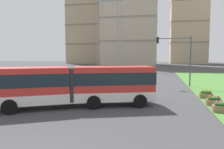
{
  "coord_description": "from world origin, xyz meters",
  "views": [
    {
      "loc": [
        4.35,
        -5.56,
        3.86
      ],
      "look_at": [
        0.38,
        12.71,
        2.2
      ],
      "focal_mm": 34.52,
      "sensor_mm": 36.0,
      "label": 1
    }
  ],
  "objects_px": {
    "car_grey_wagon": "(78,79)",
    "traffic_light_far_right": "(179,52)",
    "articulated_bus": "(77,85)",
    "flower_planter_3": "(221,107)",
    "flower_planter_5": "(206,94)",
    "apartment_tower_centre": "(188,24)",
    "flower_planter_4": "(214,101)",
    "apartment_tower_west": "(88,18)"
  },
  "relations": [
    {
      "from": "car_grey_wagon",
      "to": "flower_planter_4",
      "type": "bearing_deg",
      "value": -32.37
    },
    {
      "from": "flower_planter_3",
      "to": "apartment_tower_centre",
      "type": "xyz_separation_m",
      "value": [
        9.4,
        95.5,
        18.62
      ]
    },
    {
      "from": "flower_planter_3",
      "to": "apartment_tower_west",
      "type": "bearing_deg",
      "value": 113.81
    },
    {
      "from": "flower_planter_5",
      "to": "apartment_tower_centre",
      "type": "relative_size",
      "value": 0.03
    },
    {
      "from": "traffic_light_far_right",
      "to": "apartment_tower_west",
      "type": "relative_size",
      "value": 0.14
    },
    {
      "from": "flower_planter_4",
      "to": "apartment_tower_centre",
      "type": "xyz_separation_m",
      "value": [
        9.4,
        93.47,
        18.62
      ]
    },
    {
      "from": "flower_planter_3",
      "to": "traffic_light_far_right",
      "type": "distance_m",
      "value": 12.9
    },
    {
      "from": "flower_planter_4",
      "to": "car_grey_wagon",
      "type": "bearing_deg",
      "value": 147.63
    },
    {
      "from": "flower_planter_5",
      "to": "apartment_tower_centre",
      "type": "height_order",
      "value": "apartment_tower_centre"
    },
    {
      "from": "articulated_bus",
      "to": "car_grey_wagon",
      "type": "distance_m",
      "value": 12.33
    },
    {
      "from": "flower_planter_4",
      "to": "apartment_tower_centre",
      "type": "distance_m",
      "value": 95.77
    },
    {
      "from": "articulated_bus",
      "to": "apartment_tower_west",
      "type": "height_order",
      "value": "apartment_tower_west"
    },
    {
      "from": "flower_planter_3",
      "to": "traffic_light_far_right",
      "type": "height_order",
      "value": "traffic_light_far_right"
    },
    {
      "from": "flower_planter_5",
      "to": "traffic_light_far_right",
      "type": "relative_size",
      "value": 0.18
    },
    {
      "from": "flower_planter_5",
      "to": "flower_planter_3",
      "type": "bearing_deg",
      "value": -90.0
    },
    {
      "from": "car_grey_wagon",
      "to": "flower_planter_5",
      "type": "height_order",
      "value": "car_grey_wagon"
    },
    {
      "from": "apartment_tower_centre",
      "to": "flower_planter_4",
      "type": "bearing_deg",
      "value": -95.74
    },
    {
      "from": "apartment_tower_west",
      "to": "flower_planter_3",
      "type": "bearing_deg",
      "value": -66.19
    },
    {
      "from": "flower_planter_4",
      "to": "apartment_tower_west",
      "type": "xyz_separation_m",
      "value": [
        -38.51,
        85.22,
        21.71
      ]
    },
    {
      "from": "flower_planter_5",
      "to": "traffic_light_far_right",
      "type": "distance_m",
      "value": 8.45
    },
    {
      "from": "articulated_bus",
      "to": "apartment_tower_west",
      "type": "bearing_deg",
      "value": 107.95
    },
    {
      "from": "flower_planter_3",
      "to": "car_grey_wagon",
      "type": "bearing_deg",
      "value": 142.26
    },
    {
      "from": "flower_planter_3",
      "to": "apartment_tower_west",
      "type": "xyz_separation_m",
      "value": [
        -38.51,
        87.25,
        21.71
      ]
    },
    {
      "from": "articulated_bus",
      "to": "apartment_tower_centre",
      "type": "distance_m",
      "value": 99.26
    },
    {
      "from": "articulated_bus",
      "to": "flower_planter_4",
      "type": "xyz_separation_m",
      "value": [
        10.16,
        2.27,
        -1.23
      ]
    },
    {
      "from": "traffic_light_far_right",
      "to": "flower_planter_4",
      "type": "bearing_deg",
      "value": -79.95
    },
    {
      "from": "articulated_bus",
      "to": "traffic_light_far_right",
      "type": "bearing_deg",
      "value": 56.06
    },
    {
      "from": "articulated_bus",
      "to": "car_grey_wagon",
      "type": "relative_size",
      "value": 2.59
    },
    {
      "from": "car_grey_wagon",
      "to": "flower_planter_5",
      "type": "distance_m",
      "value": 15.89
    },
    {
      "from": "traffic_light_far_right",
      "to": "articulated_bus",
      "type": "bearing_deg",
      "value": -123.94
    },
    {
      "from": "flower_planter_5",
      "to": "apartment_tower_west",
      "type": "bearing_deg",
      "value": 115.05
    },
    {
      "from": "flower_planter_4",
      "to": "traffic_light_far_right",
      "type": "xyz_separation_m",
      "value": [
        -1.8,
        10.15,
        3.82
      ]
    },
    {
      "from": "car_grey_wagon",
      "to": "flower_planter_4",
      "type": "xyz_separation_m",
      "value": [
        14.54,
        -9.22,
        -0.33
      ]
    },
    {
      "from": "flower_planter_3",
      "to": "flower_planter_5",
      "type": "relative_size",
      "value": 1.0
    },
    {
      "from": "apartment_tower_centre",
      "to": "traffic_light_far_right",
      "type": "bearing_deg",
      "value": -97.66
    },
    {
      "from": "flower_planter_4",
      "to": "flower_planter_5",
      "type": "xyz_separation_m",
      "value": [
        0.0,
        2.84,
        0.0
      ]
    },
    {
      "from": "traffic_light_far_right",
      "to": "apartment_tower_centre",
      "type": "height_order",
      "value": "apartment_tower_centre"
    },
    {
      "from": "articulated_bus",
      "to": "car_grey_wagon",
      "type": "bearing_deg",
      "value": 110.87
    },
    {
      "from": "car_grey_wagon",
      "to": "traffic_light_far_right",
      "type": "xyz_separation_m",
      "value": [
        12.74,
        0.93,
        3.49
      ]
    },
    {
      "from": "car_grey_wagon",
      "to": "flower_planter_4",
      "type": "relative_size",
      "value": 4.12
    },
    {
      "from": "flower_planter_4",
      "to": "traffic_light_far_right",
      "type": "relative_size",
      "value": 0.18
    },
    {
      "from": "flower_planter_3",
      "to": "apartment_tower_centre",
      "type": "height_order",
      "value": "apartment_tower_centre"
    }
  ]
}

